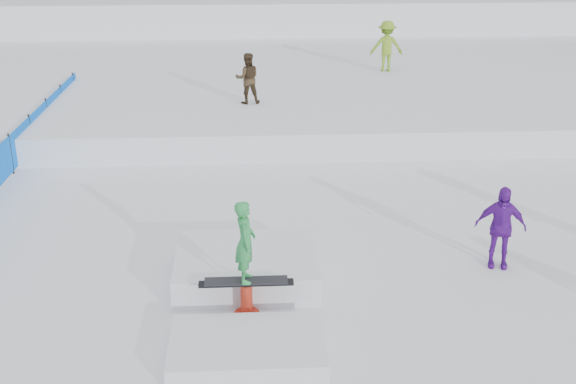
{
  "coord_description": "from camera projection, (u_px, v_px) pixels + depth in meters",
  "views": [
    {
      "loc": [
        -0.32,
        -11.75,
        6.46
      ],
      "look_at": [
        0.5,
        2.0,
        1.1
      ],
      "focal_mm": 45.0,
      "sensor_mm": 36.0,
      "label": 1
    }
  ],
  "objects": [
    {
      "name": "walker_ygreen",
      "position": [
        387.0,
        46.0,
        27.15
      ],
      "size": [
        1.27,
        0.8,
        1.88
      ],
      "primitive_type": "imported",
      "rotation": [
        0.0,
        0.0,
        3.06
      ],
      "color": "#75A323",
      "rests_on": "snow_midrise"
    },
    {
      "name": "safety_fence",
      "position": [
        11.0,
        154.0,
        18.87
      ],
      "size": [
        0.05,
        16.0,
        1.1
      ],
      "color": "blue",
      "rests_on": "ground"
    },
    {
      "name": "snow_berm",
      "position": [
        250.0,
        12.0,
        40.76
      ],
      "size": [
        60.0,
        14.0,
        2.4
      ],
      "primitive_type": "cube",
      "color": "white",
      "rests_on": "ground"
    },
    {
      "name": "jib_rail_feature",
      "position": [
        246.0,
        284.0,
        12.78
      ],
      "size": [
        2.6,
        4.4,
        2.11
      ],
      "color": "white",
      "rests_on": "ground"
    },
    {
      "name": "snow_midrise",
      "position": [
        254.0,
        79.0,
        28.03
      ],
      "size": [
        50.0,
        18.0,
        0.8
      ],
      "primitive_type": "cube",
      "color": "white",
      "rests_on": "ground"
    },
    {
      "name": "spectator_purple",
      "position": [
        500.0,
        227.0,
        13.82
      ],
      "size": [
        1.03,
        0.63,
        1.65
      ],
      "primitive_type": "imported",
      "rotation": [
        0.0,
        0.0,
        -0.25
      ],
      "color": "#6519A3",
      "rests_on": "ground"
    },
    {
      "name": "ground",
      "position": [
        267.0,
        287.0,
        13.29
      ],
      "size": [
        120.0,
        120.0,
        0.0
      ],
      "primitive_type": "plane",
      "color": "white"
    },
    {
      "name": "walker_olive",
      "position": [
        247.0,
        78.0,
        22.57
      ],
      "size": [
        0.83,
        0.68,
        1.59
      ],
      "primitive_type": "imported",
      "rotation": [
        0.0,
        0.0,
        3.24
      ],
      "color": "#3A2A1A",
      "rests_on": "snow_midrise"
    }
  ]
}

